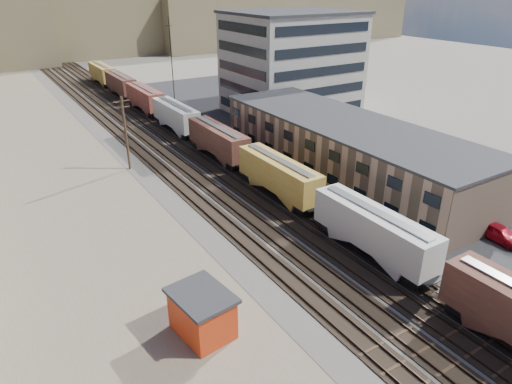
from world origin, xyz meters
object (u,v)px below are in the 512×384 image
utility_pole_north (125,132)px  parked_car_silver (458,188)px  freight_train (195,126)px  parked_car_red (500,233)px  parked_car_blue (318,131)px  maintenance_shed (202,313)px

utility_pole_north → parked_car_silver: bearing=-43.0°
freight_train → parked_car_red: size_ratio=25.19×
parked_car_silver → parked_car_blue: size_ratio=0.96×
freight_train → parked_car_blue: bearing=-20.8°
freight_train → parked_car_silver: freight_train is taller
maintenance_shed → parked_car_silver: bearing=8.0°
utility_pole_north → maintenance_shed: (-5.64, -34.04, -3.52)m
utility_pole_north → maintenance_shed: 34.69m
utility_pole_north → parked_car_red: size_ratio=2.10×
parked_car_red → parked_car_silver: parked_car_red is taller
utility_pole_north → parked_car_blue: 31.49m
freight_train → utility_pole_north: utility_pole_north is taller
parked_car_red → utility_pole_north: bearing=126.8°
utility_pole_north → parked_car_silver: size_ratio=1.90×
parked_car_blue → parked_car_silver: bearing=-145.1°
maintenance_shed → parked_car_silver: size_ratio=0.98×
maintenance_shed → parked_car_red: bearing=-7.3°
maintenance_shed → parked_car_silver: (36.58, 5.16, -1.01)m
parked_car_silver → parked_car_blue: (0.14, 26.66, -0.00)m
utility_pole_north → parked_car_blue: size_ratio=1.83×
maintenance_shed → parked_car_blue: size_ratio=0.94×
freight_train → utility_pole_north: 13.49m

